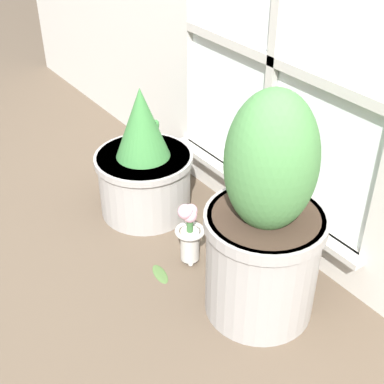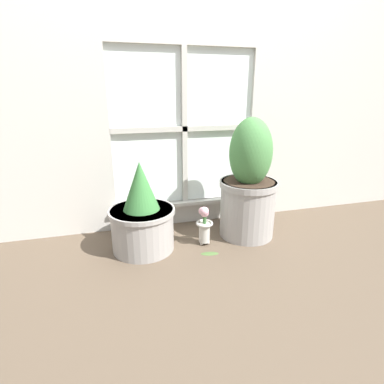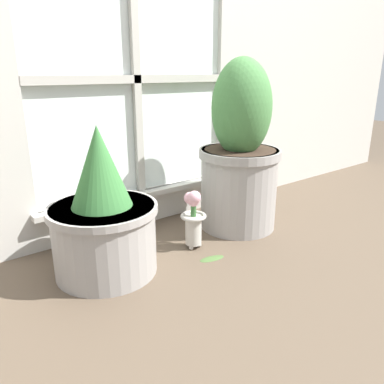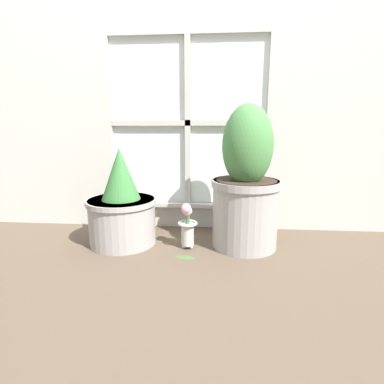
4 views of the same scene
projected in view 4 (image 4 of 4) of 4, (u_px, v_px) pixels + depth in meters
name	position (u px, v px, depth m)	size (l,w,h in m)	color
ground_plane	(177.00, 264.00, 1.50)	(10.00, 10.00, 0.00)	brown
wall_with_window	(188.00, 25.00, 1.82)	(4.40, 0.10, 2.50)	beige
potted_plant_left	(122.00, 208.00, 1.73)	(0.40, 0.40, 0.56)	#9E9993
potted_plant_right	(246.00, 187.00, 1.66)	(0.38, 0.38, 0.80)	#9E9993
flower_vase	(187.00, 224.00, 1.67)	(0.11, 0.11, 0.26)	#BCB7AD
fallen_leaf	(184.00, 257.00, 1.58)	(0.12, 0.06, 0.01)	#476633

